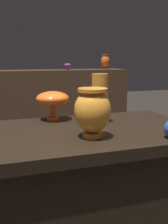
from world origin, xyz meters
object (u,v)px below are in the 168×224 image
Objects in this scene: vase_tall_behind at (53,99)px; vase_right_accent at (100,99)px; shelf_vase_far_right at (105,61)px; shelf_vase_right at (68,65)px; vase_centerpiece at (93,111)px.

vase_right_accent reaches higher than vase_tall_behind.
vase_tall_behind is 0.70× the size of vase_right_accent.
vase_right_accent is at bearing -32.29° from vase_tall_behind.
shelf_vase_far_right is (0.88, 2.05, 0.17)m from vase_right_accent.
shelf_vase_far_right is (1.10, 1.91, 0.18)m from vase_tall_behind.
shelf_vase_right is (0.58, 1.92, 0.13)m from vase_tall_behind.
shelf_vase_far_right is 2.19× the size of shelf_vase_right.
vase_right_accent is at bearing -99.90° from shelf_vase_right.
vase_tall_behind is 2.21m from shelf_vase_far_right.
shelf_vase_far_right is at bearing -0.64° from shelf_vase_right.
vase_tall_behind is at bearing 147.71° from vase_right_accent.
vase_centerpiece is 2.35m from shelf_vase_right.
shelf_vase_far_right is at bearing 66.30° from vase_centerpiece.
vase_tall_behind is (-0.10, 0.38, -0.00)m from vase_centerpiece.
shelf_vase_right reaches higher than vase_centerpiece.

